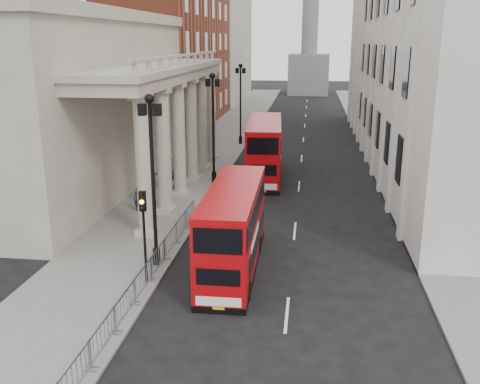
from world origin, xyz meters
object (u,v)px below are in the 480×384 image
(monument_column, at_px, (310,12))
(pedestrian_b, at_px, (159,175))
(traffic_light, at_px, (143,220))
(lamp_post_south, at_px, (152,170))
(bus_far, at_px, (264,148))
(pedestrian_c, at_px, (176,180))
(lamp_post_mid, at_px, (213,120))
(lamp_post_north, at_px, (241,98))
(pedestrian_a, at_px, (138,199))
(bus_near, at_px, (233,227))

(monument_column, height_order, pedestrian_b, monument_column)
(monument_column, height_order, traffic_light, monument_column)
(lamp_post_south, xyz_separation_m, pedestrian_b, (-3.96, 14.61, -4.02))
(traffic_light, height_order, bus_far, bus_far)
(monument_column, relative_size, pedestrian_c, 31.62)
(lamp_post_mid, relative_size, traffic_light, 1.93)
(lamp_post_north, bearing_deg, traffic_light, -89.83)
(lamp_post_south, distance_m, traffic_light, 2.71)
(traffic_light, distance_m, pedestrian_a, 10.98)
(monument_column, bearing_deg, lamp_post_mid, -95.24)
(lamp_post_north, xyz_separation_m, bus_far, (3.72, -13.63, -2.51))
(lamp_post_south, height_order, traffic_light, lamp_post_south)
(bus_far, bearing_deg, pedestrian_a, -128.65)
(bus_far, relative_size, pedestrian_b, 6.95)
(lamp_post_south, bearing_deg, pedestrian_b, 105.17)
(bus_near, distance_m, pedestrian_a, 10.76)
(lamp_post_south, xyz_separation_m, bus_far, (3.72, 18.37, -2.51))
(pedestrian_b, distance_m, pedestrian_c, 2.32)
(monument_column, relative_size, traffic_light, 12.60)
(monument_column, xyz_separation_m, lamp_post_mid, (-6.60, -72.00, -11.07))
(lamp_post_north, distance_m, bus_near, 32.04)
(bus_far, relative_size, pedestrian_c, 6.28)
(lamp_post_mid, height_order, pedestrian_b, lamp_post_mid)
(bus_near, bearing_deg, bus_far, 89.62)
(traffic_light, xyz_separation_m, pedestrian_a, (-3.62, 10.13, -2.20))
(lamp_post_south, relative_size, bus_far, 0.77)
(pedestrian_b, bearing_deg, lamp_post_north, -107.08)
(pedestrian_b, xyz_separation_m, pedestrian_c, (1.70, -1.59, 0.08))
(lamp_post_south, bearing_deg, pedestrian_c, 99.87)
(monument_column, bearing_deg, bus_near, -91.84)
(lamp_post_north, distance_m, pedestrian_c, 19.51)
(lamp_post_south, relative_size, bus_near, 0.88)
(traffic_light, xyz_separation_m, bus_near, (3.69, 2.33, -0.98))
(bus_near, height_order, bus_far, bus_far)
(traffic_light, distance_m, pedestrian_c, 15.38)
(lamp_post_north, relative_size, pedestrian_b, 5.37)
(pedestrian_b, height_order, pedestrian_c, pedestrian_c)
(bus_far, bearing_deg, pedestrian_b, -157.41)
(bus_near, bearing_deg, pedestrian_a, 132.51)
(pedestrian_c, bearing_deg, traffic_light, -59.57)
(bus_far, bearing_deg, traffic_light, -103.52)
(monument_column, bearing_deg, pedestrian_b, -98.19)
(monument_column, xyz_separation_m, pedestrian_a, (-10.12, -79.89, -15.07))
(pedestrian_a, height_order, pedestrian_b, pedestrian_a)
(monument_column, relative_size, lamp_post_north, 6.51)
(lamp_post_north, distance_m, pedestrian_a, 24.48)
(traffic_light, xyz_separation_m, pedestrian_c, (-2.37, 15.04, -2.13))
(lamp_post_north, height_order, bus_far, lamp_post_north)
(lamp_post_mid, bearing_deg, lamp_post_south, -90.00)
(lamp_post_south, height_order, lamp_post_north, same)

